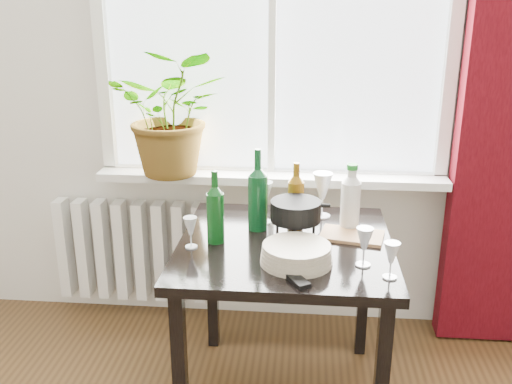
# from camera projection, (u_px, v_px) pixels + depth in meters

# --- Properties ---
(window) EXTENTS (1.72, 0.08, 1.62)m
(window) POSITION_uv_depth(u_px,v_px,m) (273.00, 14.00, 2.65)
(window) COLOR white
(window) RESTS_ON ground
(windowsill) EXTENTS (1.72, 0.20, 0.04)m
(windowsill) POSITION_uv_depth(u_px,v_px,m) (271.00, 177.00, 2.83)
(windowsill) COLOR silver
(windowsill) RESTS_ON ground
(radiator) EXTENTS (0.80, 0.10, 0.55)m
(radiator) POSITION_uv_depth(u_px,v_px,m) (132.00, 250.00, 3.07)
(radiator) COLOR white
(radiator) RESTS_ON ground
(table) EXTENTS (0.85, 0.85, 0.74)m
(table) POSITION_uv_depth(u_px,v_px,m) (285.00, 262.00, 2.32)
(table) COLOR black
(table) RESTS_ON ground
(potted_plant) EXTENTS (0.57, 0.50, 0.61)m
(potted_plant) POSITION_uv_depth(u_px,v_px,m) (174.00, 113.00, 2.71)
(potted_plant) COLOR #34691C
(potted_plant) RESTS_ON windowsill
(wine_bottle_left) EXTENTS (0.08, 0.08, 0.30)m
(wine_bottle_left) POSITION_uv_depth(u_px,v_px,m) (215.00, 207.00, 2.24)
(wine_bottle_left) COLOR #0B3C12
(wine_bottle_left) RESTS_ON table
(wine_bottle_right) EXTENTS (0.08, 0.08, 0.35)m
(wine_bottle_right) POSITION_uv_depth(u_px,v_px,m) (258.00, 189.00, 2.36)
(wine_bottle_right) COLOR #0B3B1B
(wine_bottle_right) RESTS_ON table
(bottle_amber) EXTENTS (0.09, 0.09, 0.29)m
(bottle_amber) POSITION_uv_depth(u_px,v_px,m) (296.00, 194.00, 2.41)
(bottle_amber) COLOR brown
(bottle_amber) RESTS_ON table
(cleaning_bottle) EXTENTS (0.10, 0.10, 0.29)m
(cleaning_bottle) POSITION_uv_depth(u_px,v_px,m) (351.00, 196.00, 2.38)
(cleaning_bottle) COLOR silver
(cleaning_bottle) RESTS_ON table
(wineglass_front_right) EXTENTS (0.08, 0.08, 0.15)m
(wineglass_front_right) POSITION_uv_depth(u_px,v_px,m) (364.00, 247.00, 2.06)
(wineglass_front_right) COLOR silver
(wineglass_front_right) RESTS_ON table
(wineglass_far_right) EXTENTS (0.08, 0.08, 0.14)m
(wineglass_far_right) POSITION_uv_depth(u_px,v_px,m) (391.00, 260.00, 1.97)
(wineglass_far_right) COLOR silver
(wineglass_far_right) RESTS_ON table
(wineglass_back_center) EXTENTS (0.10, 0.10, 0.21)m
(wineglass_back_center) POSITION_uv_depth(u_px,v_px,m) (322.00, 194.00, 2.52)
(wineglass_back_center) COLOR silver
(wineglass_back_center) RESTS_ON table
(wineglass_back_left) EXTENTS (0.10, 0.10, 0.19)m
(wineglass_back_left) POSITION_uv_depth(u_px,v_px,m) (263.00, 202.00, 2.45)
(wineglass_back_left) COLOR silver
(wineglass_back_left) RESTS_ON table
(wineglass_front_left) EXTENTS (0.06, 0.06, 0.13)m
(wineglass_front_left) POSITION_uv_depth(u_px,v_px,m) (191.00, 232.00, 2.21)
(wineglass_front_left) COLOR silver
(wineglass_front_left) RESTS_ON table
(plate_stack) EXTENTS (0.35, 0.35, 0.07)m
(plate_stack) POSITION_uv_depth(u_px,v_px,m) (296.00, 254.00, 2.09)
(plate_stack) COLOR #BCB29C
(plate_stack) RESTS_ON table
(fondue_pot) EXTENTS (0.24, 0.21, 0.16)m
(fondue_pot) POSITION_uv_depth(u_px,v_px,m) (295.00, 220.00, 2.30)
(fondue_pot) COLOR black
(fondue_pot) RESTS_ON table
(tv_remote) EXTENTS (0.12, 0.16, 0.02)m
(tv_remote) POSITION_uv_depth(u_px,v_px,m) (294.00, 277.00, 1.97)
(tv_remote) COLOR black
(tv_remote) RESTS_ON table
(cutting_board) EXTENTS (0.28, 0.21, 0.01)m
(cutting_board) POSITION_uv_depth(u_px,v_px,m) (352.00, 235.00, 2.33)
(cutting_board) COLOR #A4754A
(cutting_board) RESTS_ON table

